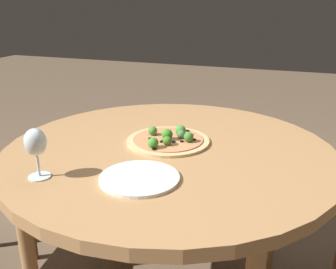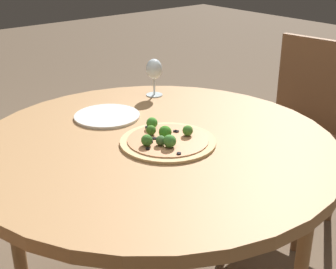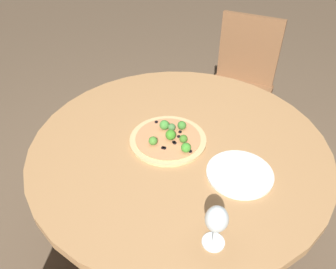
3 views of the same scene
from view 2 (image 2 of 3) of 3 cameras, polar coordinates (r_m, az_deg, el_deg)
dining_table at (r=1.52m, az=-1.58°, el=-2.91°), size 1.17×1.17×0.74m
chair at (r=2.32m, az=15.60°, el=0.89°), size 0.44×0.44×0.90m
pizza at (r=1.47m, az=-0.16°, el=-0.63°), size 0.30×0.30×0.06m
wine_glass at (r=1.88m, az=-1.70°, el=7.82°), size 0.07×0.07×0.15m
plate_near at (r=1.69m, az=-7.44°, el=2.25°), size 0.24×0.24×0.01m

